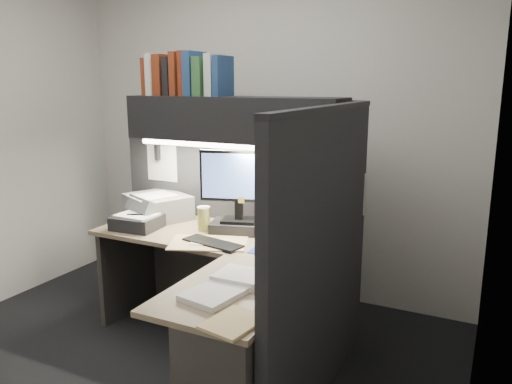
% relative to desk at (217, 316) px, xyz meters
% --- Properties ---
extents(floor, '(3.50, 3.50, 0.00)m').
position_rel_desk_xyz_m(floor, '(-0.43, 0.00, -0.44)').
color(floor, black).
rests_on(floor, ground).
extents(wall_back, '(3.50, 0.04, 2.70)m').
position_rel_desk_xyz_m(wall_back, '(-0.43, 1.50, 0.91)').
color(wall_back, silver).
rests_on(wall_back, floor).
extents(wall_right, '(0.04, 3.00, 2.70)m').
position_rel_desk_xyz_m(wall_right, '(1.32, 0.00, 0.91)').
color(wall_right, silver).
rests_on(wall_right, floor).
extents(partition_back, '(1.90, 0.06, 1.60)m').
position_rel_desk_xyz_m(partition_back, '(-0.40, 0.93, 0.36)').
color(partition_back, black).
rests_on(partition_back, floor).
extents(partition_right, '(0.06, 1.50, 1.60)m').
position_rel_desk_xyz_m(partition_right, '(0.55, 0.18, 0.36)').
color(partition_right, black).
rests_on(partition_right, floor).
extents(desk, '(1.70, 1.53, 0.73)m').
position_rel_desk_xyz_m(desk, '(0.00, 0.00, 0.00)').
color(desk, '#7E6D50').
rests_on(desk, floor).
extents(overhead_shelf, '(1.55, 0.34, 0.30)m').
position_rel_desk_xyz_m(overhead_shelf, '(-0.30, 0.75, 1.06)').
color(overhead_shelf, black).
rests_on(overhead_shelf, partition_back).
extents(task_light_tube, '(1.32, 0.04, 0.04)m').
position_rel_desk_xyz_m(task_light_tube, '(-0.30, 0.61, 0.89)').
color(task_light_tube, white).
rests_on(task_light_tube, overhead_shelf).
extents(monitor, '(0.52, 0.33, 0.57)m').
position_rel_desk_xyz_m(monitor, '(-0.21, 0.66, 0.51)').
color(monitor, black).
rests_on(monitor, desk).
extents(keyboard, '(0.43, 0.21, 0.02)m').
position_rel_desk_xyz_m(keyboard, '(-0.23, 0.35, 0.30)').
color(keyboard, black).
rests_on(keyboard, desk).
extents(mousepad, '(0.25, 0.23, 0.00)m').
position_rel_desk_xyz_m(mousepad, '(0.15, 0.42, 0.29)').
color(mousepad, '#1C3A9C').
rests_on(mousepad, desk).
extents(mouse, '(0.09, 0.12, 0.04)m').
position_rel_desk_xyz_m(mouse, '(0.14, 0.42, 0.31)').
color(mouse, black).
rests_on(mouse, mousepad).
extents(telephone, '(0.27, 0.28, 0.10)m').
position_rel_desk_xyz_m(telephone, '(0.36, 0.65, 0.34)').
color(telephone, '#B7AB8D').
rests_on(telephone, desk).
extents(coffee_cup, '(0.10, 0.10, 0.16)m').
position_rel_desk_xyz_m(coffee_cup, '(-0.45, 0.60, 0.37)').
color(coffee_cup, '#AD9E45').
rests_on(coffee_cup, desk).
extents(printer, '(0.56, 0.53, 0.18)m').
position_rel_desk_xyz_m(printer, '(-0.94, 0.71, 0.38)').
color(printer, gray).
rests_on(printer, desk).
extents(notebook_stack, '(0.33, 0.29, 0.09)m').
position_rel_desk_xyz_m(notebook_stack, '(-0.90, 0.42, 0.33)').
color(notebook_stack, black).
rests_on(notebook_stack, desk).
extents(open_folder, '(0.57, 0.48, 0.01)m').
position_rel_desk_xyz_m(open_folder, '(-0.27, 0.36, 0.29)').
color(open_folder, tan).
rests_on(open_folder, desk).
extents(paper_stack_a, '(0.25, 0.22, 0.05)m').
position_rel_desk_xyz_m(paper_stack_a, '(0.21, -0.10, 0.31)').
color(paper_stack_a, white).
rests_on(paper_stack_a, desk).
extents(paper_stack_b, '(0.28, 0.32, 0.03)m').
position_rel_desk_xyz_m(paper_stack_b, '(0.18, -0.32, 0.30)').
color(paper_stack_b, white).
rests_on(paper_stack_b, desk).
extents(manila_stack, '(0.24, 0.29, 0.01)m').
position_rel_desk_xyz_m(manila_stack, '(0.40, -0.53, 0.29)').
color(manila_stack, tan).
rests_on(manila_stack, desk).
extents(binder_row, '(0.65, 0.25, 0.31)m').
position_rel_desk_xyz_m(binder_row, '(-0.68, 0.75, 1.35)').
color(binder_row, maroon).
rests_on(binder_row, overhead_shelf).
extents(pinned_papers, '(1.76, 1.31, 0.51)m').
position_rel_desk_xyz_m(pinned_papers, '(-0.00, 0.56, 0.61)').
color(pinned_papers, white).
rests_on(pinned_papers, partition_back).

